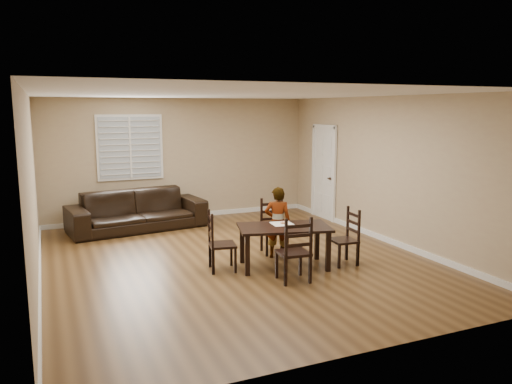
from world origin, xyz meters
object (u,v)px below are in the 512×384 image
at_px(chair_right, 349,239).
at_px(sofa, 137,210).
at_px(donut, 283,222).
at_px(chair_left, 215,244).
at_px(dining_table, 284,232).
at_px(child, 278,223).
at_px(chair_far, 297,253).
at_px(chair_near, 273,227).

bearing_deg(chair_right, sofa, -139.56).
bearing_deg(donut, chair_left, 174.30).
bearing_deg(sofa, chair_left, -86.77).
distance_m(dining_table, chair_left, 1.09).
distance_m(child, sofa, 3.44).
distance_m(donut, sofa, 3.71).
bearing_deg(chair_left, chair_right, -93.11).
xyz_separation_m(chair_left, donut, (1.11, -0.11, 0.26)).
bearing_deg(dining_table, chair_far, -88.53).
bearing_deg(chair_left, chair_near, -53.37).
xyz_separation_m(chair_far, chair_left, (-0.88, 1.00, -0.02)).
bearing_deg(dining_table, chair_left, -179.60).
bearing_deg(chair_right, donut, -107.95).
height_order(chair_near, chair_far, chair_far).
height_order(chair_near, donut, chair_near).
bearing_deg(child, chair_right, 169.16).
xyz_separation_m(donut, sofa, (-1.73, 3.27, -0.28)).
bearing_deg(sofa, donut, -70.06).
xyz_separation_m(chair_far, child, (0.29, 1.24, 0.16)).
height_order(chair_far, sofa, chair_far).
relative_size(chair_left, sofa, 0.34).
bearing_deg(child, chair_far, 104.53).
xyz_separation_m(dining_table, sofa, (-1.68, 3.42, -0.17)).
xyz_separation_m(dining_table, chair_near, (0.21, 0.88, -0.14)).
bearing_deg(donut, dining_table, -110.63).
bearing_deg(chair_far, child, -98.64).
bearing_deg(chair_left, child, -68.24).
bearing_deg(sofa, chair_far, -78.06).
bearing_deg(chair_near, chair_right, -44.77).
distance_m(chair_left, chair_right, 2.16).
relative_size(chair_left, chair_right, 1.03).
distance_m(chair_left, child, 1.21).
relative_size(chair_left, child, 0.78).
bearing_deg(chair_left, sofa, 21.68).
bearing_deg(child, donut, 106.51).
relative_size(dining_table, chair_left, 1.67).
xyz_separation_m(chair_near, chair_right, (0.84, -1.13, -0.01)).
xyz_separation_m(chair_left, sofa, (-0.63, 3.16, -0.02)).
distance_m(chair_right, donut, 1.10).
bearing_deg(chair_near, child, -94.00).
relative_size(dining_table, donut, 16.77).
bearing_deg(chair_far, dining_table, -98.05).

